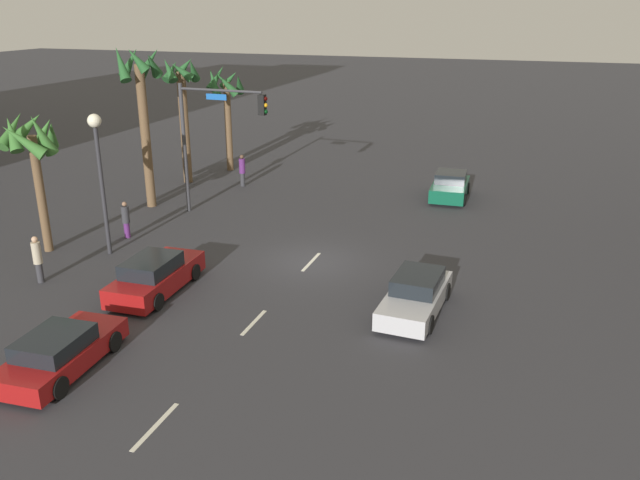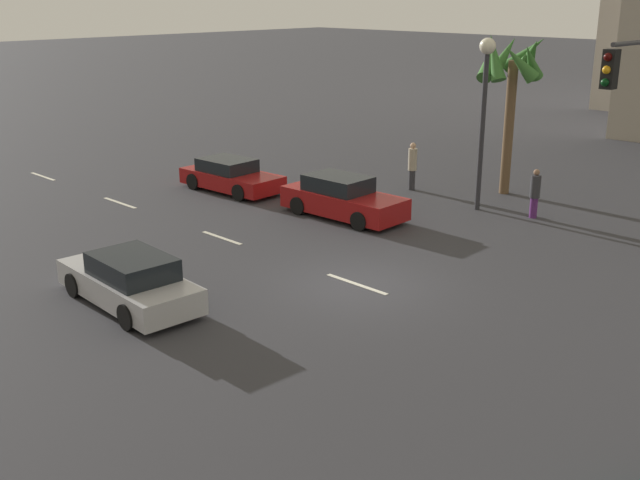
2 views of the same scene
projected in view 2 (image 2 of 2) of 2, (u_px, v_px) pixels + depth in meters
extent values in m
plane|color=#333338|center=(358.00, 285.00, 20.57)|extent=(220.00, 220.00, 0.00)
cube|color=silver|center=(43.00, 176.00, 32.58)|extent=(2.04, 0.14, 0.01)
cube|color=silver|center=(120.00, 203.00, 28.51)|extent=(2.11, 0.14, 0.01)
cube|color=silver|center=(222.00, 238.00, 24.46)|extent=(1.90, 0.14, 0.01)
cube|color=silver|center=(357.00, 284.00, 20.59)|extent=(2.12, 0.14, 0.01)
cube|color=maroon|center=(344.00, 203.00, 26.57)|extent=(4.58, 1.89, 0.74)
cube|color=black|center=(338.00, 183.00, 26.55)|extent=(2.22, 1.60, 0.54)
cylinder|color=black|center=(390.00, 211.00, 26.30)|extent=(0.65, 0.24, 0.64)
cylinder|color=black|center=(359.00, 221.00, 25.15)|extent=(0.65, 0.24, 0.64)
cylinder|color=black|center=(330.00, 197.00, 28.11)|extent=(0.65, 0.24, 0.64)
cylinder|color=black|center=(298.00, 206.00, 26.96)|extent=(0.65, 0.24, 0.64)
cube|color=maroon|center=(232.00, 179.00, 30.11)|extent=(4.39, 2.03, 0.60)
cube|color=black|center=(227.00, 165.00, 30.11)|extent=(2.15, 1.69, 0.49)
cylinder|color=black|center=(271.00, 184.00, 29.92)|extent=(0.65, 0.26, 0.64)
cylinder|color=black|center=(239.00, 193.00, 28.71)|extent=(0.65, 0.26, 0.64)
cylinder|color=black|center=(225.00, 174.00, 31.60)|extent=(0.65, 0.26, 0.64)
cylinder|color=black|center=(194.00, 181.00, 30.39)|extent=(0.65, 0.26, 0.64)
cube|color=#B7B7BC|center=(129.00, 286.00, 19.19)|extent=(4.53, 1.95, 0.64)
cube|color=black|center=(132.00, 266.00, 18.82)|extent=(2.21, 1.63, 0.54)
cylinder|color=black|center=(74.00, 285.00, 19.68)|extent=(0.65, 0.25, 0.64)
cylinder|color=black|center=(131.00, 270.00, 20.73)|extent=(0.65, 0.25, 0.64)
cylinder|color=black|center=(128.00, 317.00, 17.75)|extent=(0.65, 0.25, 0.64)
cylinder|color=black|center=(187.00, 299.00, 18.80)|extent=(0.65, 0.25, 0.64)
cube|color=black|center=(610.00, 69.00, 18.55)|extent=(0.33, 0.33, 0.95)
sphere|color=#360503|center=(608.00, 57.00, 18.34)|extent=(0.20, 0.20, 0.20)
sphere|color=orange|center=(606.00, 70.00, 18.43)|extent=(0.20, 0.20, 0.20)
sphere|color=black|center=(605.00, 83.00, 18.53)|extent=(0.20, 0.20, 0.20)
cylinder|color=#2D2D33|center=(482.00, 134.00, 26.84)|extent=(0.18, 0.18, 5.46)
sphere|color=#F2EACC|center=(488.00, 46.00, 25.91)|extent=(0.56, 0.56, 0.56)
cylinder|color=#333338|center=(412.00, 180.00, 30.32)|extent=(0.33, 0.33, 0.79)
cylinder|color=#B2A58C|center=(413.00, 159.00, 30.06)|extent=(0.44, 0.44, 0.86)
sphere|color=tan|center=(413.00, 146.00, 29.89)|extent=(0.23, 0.23, 0.23)
cylinder|color=#59266B|center=(534.00, 208.00, 26.57)|extent=(0.36, 0.36, 0.72)
cylinder|color=#333338|center=(535.00, 187.00, 26.33)|extent=(0.48, 0.48, 0.79)
sphere|color=#8C664C|center=(537.00, 172.00, 26.18)|extent=(0.21, 0.21, 0.21)
cylinder|color=brown|center=(509.00, 128.00, 29.14)|extent=(0.38, 0.38, 5.08)
cone|color=#38702D|center=(531.00, 62.00, 27.89)|extent=(0.58, 1.31, 1.48)
cone|color=#38702D|center=(532.00, 52.00, 28.30)|extent=(1.37, 1.32, 1.29)
cone|color=#38702D|center=(525.00, 53.00, 28.97)|extent=(1.83, 0.72, 1.59)
cone|color=#38702D|center=(505.00, 55.00, 28.99)|extent=(1.12, 1.34, 1.55)
cone|color=#38702D|center=(489.00, 60.00, 28.70)|extent=(1.20, 1.88, 1.60)
cone|color=#38702D|center=(495.00, 57.00, 27.97)|extent=(1.32, 0.96, 1.83)
cone|color=#38702D|center=(520.00, 63.00, 27.63)|extent=(1.42, 1.45, 1.50)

